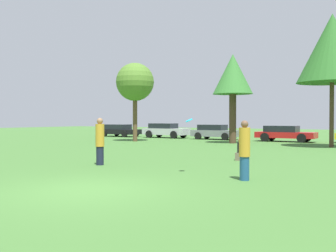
{
  "coord_description": "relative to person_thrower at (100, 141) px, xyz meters",
  "views": [
    {
      "loc": [
        6.72,
        -7.04,
        1.77
      ],
      "look_at": [
        -0.25,
        4.14,
        1.52
      ],
      "focal_mm": 41.23,
      "sensor_mm": 36.0,
      "label": 1
    }
  ],
  "objects": [
    {
      "name": "ground_plane",
      "position": [
        3.25,
        -4.05,
        -0.91
      ],
      "size": [
        120.0,
        120.0,
        0.0
      ],
      "primitive_type": "plane",
      "color": "#3D6B2D"
    },
    {
      "name": "person_thrower",
      "position": [
        0.0,
        0.0,
        0.0
      ],
      "size": [
        0.33,
        0.33,
        1.8
      ],
      "rotation": [
        0.0,
        0.0,
        -0.1
      ],
      "color": "#191E33",
      "rests_on": "ground"
    },
    {
      "name": "person_catcher",
      "position": [
        6.01,
        -0.59,
        -0.04
      ],
      "size": [
        0.32,
        0.32,
        1.72
      ],
      "rotation": [
        0.0,
        0.0,
        3.04
      ],
      "color": "navy",
      "rests_on": "ground"
    },
    {
      "name": "frisbee",
      "position": [
        4.03,
        -0.28,
        0.8
      ],
      "size": [
        0.26,
        0.24,
        0.17
      ],
      "color": "#19B2D8"
    },
    {
      "name": "bystander_sitting",
      "position": [
        3.98,
        4.35,
        -0.51
      ],
      "size": [
        0.39,
        0.32,
        0.96
      ],
      "color": "#726651",
      "rests_on": "ground"
    },
    {
      "name": "tree_0",
      "position": [
        -8.12,
        13.09,
        3.68
      ],
      "size": [
        2.97,
        2.97,
        6.12
      ],
      "color": "brown",
      "rests_on": "ground"
    },
    {
      "name": "tree_1",
      "position": [
        -0.74,
        14.92,
        3.95
      ],
      "size": [
        2.87,
        2.87,
        6.42
      ],
      "color": "#473323",
      "rests_on": "ground"
    },
    {
      "name": "tree_2",
      "position": [
        5.98,
        14.43,
        5.19
      ],
      "size": [
        4.24,
        4.24,
        8.24
      ],
      "color": "#473323",
      "rests_on": "ground"
    },
    {
      "name": "parked_car_black",
      "position": [
        -14.42,
        18.95,
        -0.29
      ],
      "size": [
        4.1,
        2.09,
        1.2
      ],
      "rotation": [
        0.0,
        0.0,
        -0.02
      ],
      "color": "black",
      "rests_on": "ground"
    },
    {
      "name": "parked_car_silver",
      "position": [
        -9.18,
        19.2,
        -0.21
      ],
      "size": [
        4.4,
        1.93,
        1.34
      ],
      "rotation": [
        0.0,
        0.0,
        -0.02
      ],
      "color": "#B2B2B7",
      "rests_on": "ground"
    },
    {
      "name": "parked_car_grey",
      "position": [
        -4.07,
        19.03,
        -0.26
      ],
      "size": [
        4.07,
        1.9,
        1.26
      ],
      "rotation": [
        0.0,
        0.0,
        -0.02
      ],
      "color": "slate",
      "rests_on": "ground"
    },
    {
      "name": "parked_car_red",
      "position": [
        1.87,
        18.96,
        -0.26
      ],
      "size": [
        4.49,
        1.89,
        1.23
      ],
      "rotation": [
        0.0,
        0.0,
        -0.02
      ],
      "color": "red",
      "rests_on": "ground"
    }
  ]
}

